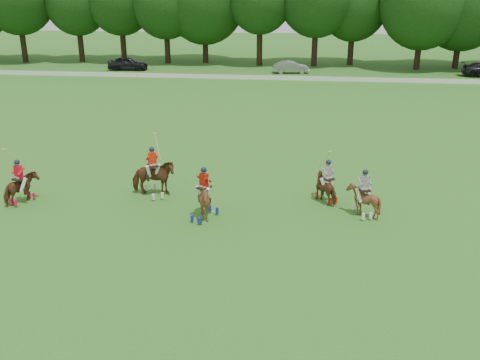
# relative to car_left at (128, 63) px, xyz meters

# --- Properties ---
(ground) EXTENTS (180.00, 180.00, 0.00)m
(ground) POSITION_rel_car_left_xyz_m (14.90, -42.50, -0.78)
(ground) COLOR #25601B
(ground) RESTS_ON ground
(boundary_rail) EXTENTS (120.00, 0.10, 0.44)m
(boundary_rail) POSITION_rel_car_left_xyz_m (14.90, -4.50, -0.56)
(boundary_rail) COLOR white
(boundary_rail) RESTS_ON ground
(car_left) EXTENTS (4.68, 2.17, 1.55)m
(car_left) POSITION_rel_car_left_xyz_m (0.00, 0.00, 0.00)
(car_left) COLOR black
(car_left) RESTS_ON ground
(car_mid) EXTENTS (4.15, 1.92, 1.32)m
(car_mid) POSITION_rel_car_left_xyz_m (18.90, 0.00, -0.12)
(car_mid) COLOR gray
(car_mid) RESTS_ON ground
(polo_red_a) EXTENTS (1.40, 1.85, 2.70)m
(polo_red_a) POSITION_rel_car_left_xyz_m (7.17, -38.84, -0.01)
(polo_red_a) COLOR #4F2715
(polo_red_a) RESTS_ON ground
(polo_red_b) EXTENTS (2.32, 2.23, 3.03)m
(polo_red_b) POSITION_rel_car_left_xyz_m (13.13, -37.24, 0.14)
(polo_red_b) COLOR #4F2715
(polo_red_b) RESTS_ON ground
(polo_red_c) EXTENTS (1.97, 2.04, 2.42)m
(polo_red_c) POSITION_rel_car_left_xyz_m (16.07, -39.64, 0.11)
(polo_red_c) COLOR #4F2715
(polo_red_c) RESTS_ON ground
(polo_stripe_a) EXTENTS (1.59, 1.71, 2.64)m
(polo_stripe_a) POSITION_rel_car_left_xyz_m (21.49, -37.04, -0.04)
(polo_stripe_a) COLOR #4F2715
(polo_stripe_a) RESTS_ON ground
(polo_stripe_b) EXTENTS (1.53, 1.63, 2.19)m
(polo_stripe_b) POSITION_rel_car_left_xyz_m (23.02, -38.49, -0.00)
(polo_stripe_b) COLOR #4F2715
(polo_stripe_b) RESTS_ON ground
(polo_ball) EXTENTS (0.09, 0.09, 0.09)m
(polo_ball) POSITION_rel_car_left_xyz_m (16.32, -38.94, -0.73)
(polo_ball) COLOR white
(polo_ball) RESTS_ON ground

